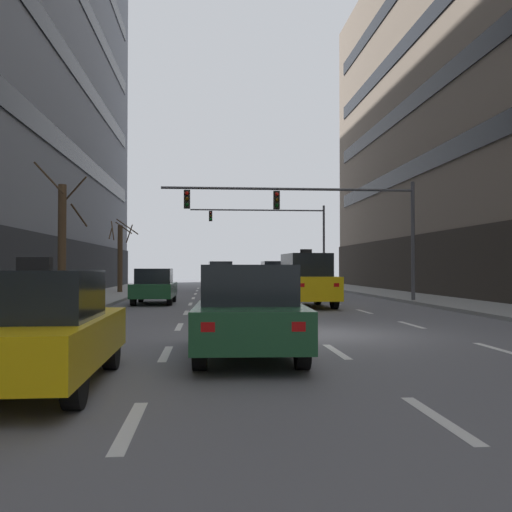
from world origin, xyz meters
TOP-DOWN VIEW (x-y plane):
  - ground_plane at (0.00, 0.00)m, footprint 120.00×120.00m
  - lane_stripe_l1_s2 at (-3.33, -8.00)m, footprint 0.16×2.00m
  - lane_stripe_l1_s3 at (-3.33, -3.00)m, footprint 0.16×2.00m
  - lane_stripe_l1_s4 at (-3.33, 2.00)m, footprint 0.16×2.00m
  - lane_stripe_l1_s5 at (-3.33, 7.00)m, footprint 0.16×2.00m
  - lane_stripe_l1_s6 at (-3.33, 12.00)m, footprint 0.16×2.00m
  - lane_stripe_l1_s7 at (-3.33, 17.00)m, footprint 0.16×2.00m
  - lane_stripe_l1_s8 at (-3.33, 22.00)m, footprint 0.16×2.00m
  - lane_stripe_l1_s9 at (-3.33, 27.00)m, footprint 0.16×2.00m
  - lane_stripe_l1_s10 at (-3.33, 32.00)m, footprint 0.16×2.00m
  - lane_stripe_l2_s2 at (0.00, -8.00)m, footprint 0.16×2.00m
  - lane_stripe_l2_s3 at (0.00, -3.00)m, footprint 0.16×2.00m
  - lane_stripe_l2_s4 at (0.00, 2.00)m, footprint 0.16×2.00m
  - lane_stripe_l2_s5 at (0.00, 7.00)m, footprint 0.16×2.00m
  - lane_stripe_l2_s6 at (0.00, 12.00)m, footprint 0.16×2.00m
  - lane_stripe_l2_s7 at (0.00, 17.00)m, footprint 0.16×2.00m
  - lane_stripe_l2_s8 at (0.00, 22.00)m, footprint 0.16×2.00m
  - lane_stripe_l2_s9 at (0.00, 27.00)m, footprint 0.16×2.00m
  - lane_stripe_l2_s10 at (0.00, 32.00)m, footprint 0.16×2.00m
  - lane_stripe_l3_s3 at (3.33, -3.00)m, footprint 0.16×2.00m
  - lane_stripe_l3_s4 at (3.33, 2.00)m, footprint 0.16×2.00m
  - lane_stripe_l3_s5 at (3.33, 7.00)m, footprint 0.16×2.00m
  - lane_stripe_l3_s6 at (3.33, 12.00)m, footprint 0.16×2.00m
  - lane_stripe_l3_s7 at (3.33, 17.00)m, footprint 0.16×2.00m
  - lane_stripe_l3_s8 at (3.33, 22.00)m, footprint 0.16×2.00m
  - lane_stripe_l3_s9 at (3.33, 27.00)m, footprint 0.16×2.00m
  - lane_stripe_l3_s10 at (3.33, 32.00)m, footprint 0.16×2.00m
  - car_driving_0 at (-1.77, -3.54)m, footprint 2.07×4.61m
  - car_driving_1 at (1.55, 20.61)m, footprint 1.78×4.22m
  - car_driving_2 at (-4.98, 12.30)m, footprint 1.84×4.31m
  - taxi_driving_3 at (-4.86, -6.00)m, footprint 1.84×4.33m
  - taxi_driving_4 at (1.59, 9.74)m, footprint 2.16×4.72m
  - car_driving_5 at (-1.68, 27.04)m, footprint 1.96×4.39m
  - taxi_driving_6 at (-1.67, 6.77)m, footprint 1.89×4.21m
  - traffic_signal_0 at (2.58, 11.97)m, footprint 11.82×0.35m
  - traffic_signal_1 at (3.59, 32.74)m, footprint 11.16×0.34m
  - street_tree_0 at (-8.03, 8.00)m, footprint 1.88×1.89m
  - street_tree_1 at (-8.04, 22.21)m, footprint 1.80×1.97m

SIDE VIEW (x-z plane):
  - ground_plane at x=0.00m, z-range 0.00..0.00m
  - lane_stripe_l1_s2 at x=-3.33m, z-range 0.00..0.01m
  - lane_stripe_l1_s3 at x=-3.33m, z-range 0.00..0.01m
  - lane_stripe_l1_s4 at x=-3.33m, z-range 0.00..0.01m
  - lane_stripe_l1_s5 at x=-3.33m, z-range 0.00..0.01m
  - lane_stripe_l1_s6 at x=-3.33m, z-range 0.00..0.01m
  - lane_stripe_l1_s7 at x=-3.33m, z-range 0.00..0.01m
  - lane_stripe_l1_s8 at x=-3.33m, z-range 0.00..0.01m
  - lane_stripe_l1_s9 at x=-3.33m, z-range 0.00..0.01m
  - lane_stripe_l1_s10 at x=-3.33m, z-range 0.00..0.01m
  - lane_stripe_l2_s2 at x=0.00m, z-range 0.00..0.01m
  - lane_stripe_l2_s3 at x=0.00m, z-range 0.00..0.01m
  - lane_stripe_l2_s4 at x=0.00m, z-range 0.00..0.01m
  - lane_stripe_l2_s5 at x=0.00m, z-range 0.00..0.01m
  - lane_stripe_l2_s6 at x=0.00m, z-range 0.00..0.01m
  - lane_stripe_l2_s7 at x=0.00m, z-range 0.00..0.01m
  - lane_stripe_l2_s8 at x=0.00m, z-range 0.00..0.01m
  - lane_stripe_l2_s9 at x=0.00m, z-range 0.00..0.01m
  - lane_stripe_l2_s10 at x=0.00m, z-range 0.00..0.01m
  - lane_stripe_l3_s3 at x=3.33m, z-range 0.00..0.01m
  - lane_stripe_l3_s4 at x=3.33m, z-range 0.00..0.01m
  - lane_stripe_l3_s5 at x=3.33m, z-range 0.00..0.01m
  - lane_stripe_l3_s6 at x=3.33m, z-range 0.00..0.01m
  - lane_stripe_l3_s7 at x=3.33m, z-range 0.00..0.01m
  - lane_stripe_l3_s8 at x=3.33m, z-range 0.00..0.01m
  - lane_stripe_l3_s9 at x=3.33m, z-range 0.00..0.01m
  - lane_stripe_l3_s10 at x=3.33m, z-range 0.00..0.01m
  - taxi_driving_6 at x=-1.67m, z-range -0.09..1.63m
  - car_driving_2 at x=-4.98m, z-range -0.01..1.60m
  - taxi_driving_3 at x=-4.86m, z-range -0.10..1.70m
  - car_driving_0 at x=-1.77m, z-range -0.01..1.69m
  - car_driving_1 at x=1.55m, z-range 0.00..2.04m
  - car_driving_5 at x=-1.68m, z-range 0.00..2.09m
  - taxi_driving_4 at x=1.59m, z-range -0.10..2.33m
  - street_tree_1 at x=-8.04m, z-range 0.13..4.62m
  - street_tree_0 at x=-8.03m, z-range -0.16..5.31m
  - traffic_signal_0 at x=2.58m, z-range 1.49..7.05m
  - traffic_signal_1 at x=3.59m, z-range 1.56..8.26m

